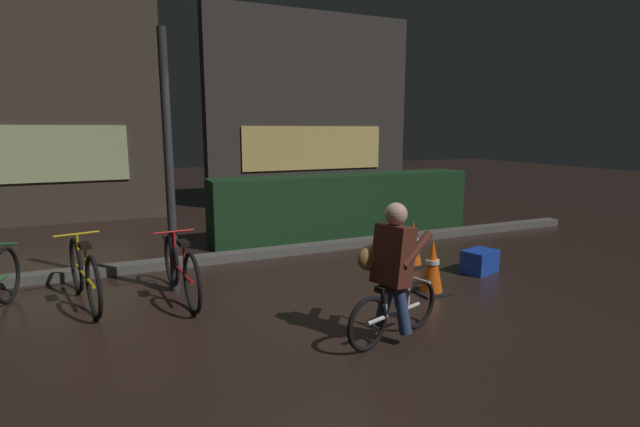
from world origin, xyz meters
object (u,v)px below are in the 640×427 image
blue_crate (480,261)px  parked_bike_left_mid (84,274)px  parked_bike_center_left (181,270)px  cyclist (391,272)px  street_post (169,165)px  traffic_cone_far (413,244)px  traffic_cone_near (432,266)px

blue_crate → parked_bike_left_mid: bearing=169.9°
parked_bike_center_left → cyclist: bearing=-144.8°
street_post → parked_bike_center_left: 1.19m
blue_crate → cyclist: bearing=-150.3°
street_post → traffic_cone_far: (3.14, -0.28, -1.17)m
traffic_cone_near → cyclist: (-1.09, -0.84, 0.31)m
blue_crate → cyclist: cyclist is taller
parked_bike_center_left → traffic_cone_far: size_ratio=2.49×
cyclist → traffic_cone_far: bearing=32.7°
street_post → traffic_cone_far: 3.36m
traffic_cone_near → cyclist: bearing=-142.5°
parked_bike_center_left → traffic_cone_near: size_ratio=2.41×
street_post → parked_bike_left_mid: bearing=-176.1°
parked_bike_left_mid → blue_crate: (4.71, -0.84, -0.19)m
parked_bike_left_mid → traffic_cone_far: parked_bike_left_mid is taller
traffic_cone_far → blue_crate: traffic_cone_far is taller
street_post → traffic_cone_near: bearing=-25.8°
parked_bike_left_mid → blue_crate: size_ratio=3.59×
traffic_cone_far → traffic_cone_near: bearing=-113.8°
street_post → blue_crate: (3.77, -0.90, -1.32)m
parked_bike_left_mid → parked_bike_center_left: size_ratio=1.00×
street_post → cyclist: street_post is taller
traffic_cone_near → traffic_cone_far: 1.12m
traffic_cone_far → blue_crate: bearing=-44.6°
parked_bike_left_mid → cyclist: cyclist is taller
blue_crate → traffic_cone_near: bearing=-159.7°
parked_bike_left_mid → cyclist: size_ratio=1.27×
cyclist → street_post: bearing=109.0°
blue_crate → cyclist: size_ratio=0.35×
street_post → parked_bike_left_mid: size_ratio=1.87×
blue_crate → traffic_cone_far: bearing=135.4°
traffic_cone_near → street_post: bearing=154.2°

